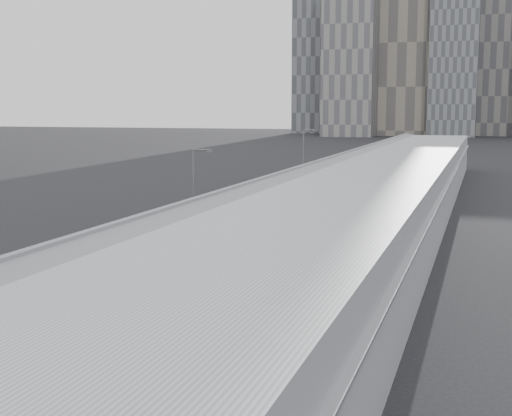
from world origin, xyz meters
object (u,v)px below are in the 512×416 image
at_px(bus_1, 103,294).
at_px(bus_6, 341,180).
at_px(bus_3, 253,224).
at_px(bus_4, 288,206).
at_px(suv, 335,168).
at_px(shipping_container, 330,168).
at_px(bus_2, 201,249).
at_px(street_lamp_far, 304,154).
at_px(street_lamp_near, 195,184).
at_px(bus_5, 320,190).

relative_size(bus_1, bus_6, 1.04).
height_order(bus_1, bus_6, bus_1).
height_order(bus_3, bus_4, bus_3).
bearing_deg(bus_3, suv, 93.49).
relative_size(bus_3, shipping_container, 2.58).
height_order(bus_2, bus_3, bus_3).
height_order(bus_6, street_lamp_far, street_lamp_far).
bearing_deg(suv, street_lamp_near, -69.67).
xyz_separation_m(bus_1, shipping_container, (-7.12, 95.39, -0.54)).
relative_size(bus_4, suv, 2.31).
distance_m(street_lamp_near, street_lamp_far, 43.07).
distance_m(bus_4, street_lamp_near, 12.34).
relative_size(bus_5, bus_6, 0.94).
height_order(street_lamp_near, street_lamp_far, street_lamp_far).
relative_size(bus_4, street_lamp_near, 1.64).
distance_m(bus_6, street_lamp_near, 40.61).
distance_m(bus_2, street_lamp_near, 16.98).
distance_m(shipping_container, suv, 4.85).
bearing_deg(bus_2, street_lamp_far, 100.68).
distance_m(bus_2, bus_6, 55.18).
distance_m(bus_2, bus_4, 25.06).
distance_m(bus_4, street_lamp_far, 34.05).
bearing_deg(bus_3, bus_5, 88.70).
bearing_deg(bus_2, suv, 99.19).
relative_size(bus_3, suv, 2.36).
height_order(bus_6, shipping_container, bus_6).
relative_size(bus_2, bus_3, 0.99).
relative_size(bus_1, street_lamp_near, 1.70).
relative_size(street_lamp_near, suv, 1.41).
bearing_deg(bus_6, suv, 104.94).
relative_size(bus_2, bus_5, 1.09).
distance_m(bus_2, shipping_container, 81.52).
height_order(bus_2, suv, bus_2).
xyz_separation_m(bus_3, bus_6, (-0.40, 43.28, -0.04)).
bearing_deg(bus_5, bus_1, -88.52).
xyz_separation_m(bus_1, bus_5, (-0.17, 56.34, -0.18)).
distance_m(bus_3, bus_5, 30.25).
bearing_deg(bus_5, shipping_container, 101.41).
relative_size(bus_5, street_lamp_far, 1.40).
xyz_separation_m(bus_1, suv, (-7.20, 100.23, -0.91)).
bearing_deg(bus_4, bus_5, 95.11).
bearing_deg(bus_1, bus_4, 91.76).
height_order(bus_2, bus_4, bus_2).
height_order(bus_3, street_lamp_near, street_lamp_near).
height_order(bus_1, street_lamp_near, street_lamp_near).
xyz_separation_m(bus_1, bus_6, (-0.01, 69.38, -0.07)).
relative_size(bus_2, bus_6, 1.02).
xyz_separation_m(street_lamp_near, suv, (-0.60, 70.80, -4.01)).
bearing_deg(suv, street_lamp_far, -68.39).
relative_size(street_lamp_near, shipping_container, 1.54).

